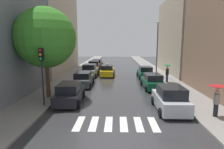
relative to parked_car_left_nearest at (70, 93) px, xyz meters
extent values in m
cube|color=#2F2F32|center=(3.80, 17.87, -0.79)|extent=(28.00, 72.00, 0.04)
cube|color=gray|center=(-2.70, 17.87, -0.70)|extent=(3.00, 72.00, 0.15)
cube|color=gray|center=(10.30, 17.87, -0.70)|extent=(3.00, 72.00, 0.15)
cube|color=silver|center=(1.55, -4.07, -0.76)|extent=(0.45, 2.20, 0.01)
cube|color=silver|center=(2.45, -4.07, -0.76)|extent=(0.45, 2.20, 0.01)
cube|color=silver|center=(3.35, -4.07, -0.76)|extent=(0.45, 2.20, 0.01)
cube|color=silver|center=(4.25, -4.07, -0.76)|extent=(0.45, 2.20, 0.01)
cube|color=silver|center=(5.15, -4.07, -0.76)|extent=(0.45, 2.20, 0.01)
cube|color=silver|center=(6.05, -4.07, -0.76)|extent=(0.45, 2.20, 0.01)
cube|color=#B2A38C|center=(-7.20, 16.42, 7.77)|extent=(6.00, 16.51, 17.07)
cube|color=#B2A38C|center=(14.80, 15.96, 5.09)|extent=(6.00, 13.54, 11.71)
cube|color=black|center=(0.00, 0.06, -0.19)|extent=(1.95, 4.40, 0.81)
cube|color=black|center=(0.01, -0.16, 0.54)|extent=(1.67, 2.44, 0.66)
cylinder|color=black|center=(-0.95, 1.46, -0.45)|extent=(0.24, 0.65, 0.64)
cylinder|color=black|center=(0.85, 1.52, -0.45)|extent=(0.24, 0.65, 0.64)
cylinder|color=black|center=(-0.86, -1.40, -0.45)|extent=(0.24, 0.65, 0.64)
cylinder|color=black|center=(0.95, -1.34, -0.45)|extent=(0.24, 0.65, 0.64)
cube|color=#474C51|center=(0.01, 6.45, -0.20)|extent=(1.90, 4.80, 0.78)
cube|color=black|center=(0.02, 6.21, 0.51)|extent=(1.66, 2.65, 0.64)
cylinder|color=black|center=(-0.93, 8.02, -0.45)|extent=(0.23, 0.64, 0.64)
cylinder|color=black|center=(0.93, 8.04, -0.45)|extent=(0.23, 0.64, 0.64)
cylinder|color=black|center=(-0.90, 4.86, -0.45)|extent=(0.23, 0.64, 0.64)
cylinder|color=black|center=(0.96, 4.88, -0.45)|extent=(0.23, 0.64, 0.64)
cube|color=#B2B7BF|center=(-0.11, 12.68, -0.15)|extent=(2.06, 4.27, 0.89)
cube|color=black|center=(-0.12, 12.47, 0.66)|extent=(1.78, 2.36, 0.73)
cylinder|color=black|center=(-1.05, 14.10, -0.45)|extent=(0.24, 0.65, 0.64)
cylinder|color=black|center=(0.90, 14.05, -0.45)|extent=(0.24, 0.65, 0.64)
cylinder|color=black|center=(-1.13, 11.32, -0.45)|extent=(0.24, 0.65, 0.64)
cylinder|color=black|center=(0.82, 11.27, -0.45)|extent=(0.24, 0.65, 0.64)
cube|color=brown|center=(-0.14, 17.93, -0.15)|extent=(1.96, 4.15, 0.89)
cube|color=black|center=(-0.13, 17.72, 0.66)|extent=(1.67, 2.30, 0.73)
cylinder|color=black|center=(-1.09, 19.24, -0.45)|extent=(0.24, 0.65, 0.64)
cylinder|color=black|center=(0.71, 19.31, -0.45)|extent=(0.24, 0.65, 0.64)
cylinder|color=black|center=(-1.00, 16.55, -0.45)|extent=(0.24, 0.65, 0.64)
cylinder|color=black|center=(0.81, 16.62, -0.45)|extent=(0.24, 0.65, 0.64)
cube|color=brown|center=(-0.13, 23.52, -0.20)|extent=(1.99, 4.54, 0.79)
cube|color=black|center=(-0.13, 23.30, 0.52)|extent=(1.71, 2.52, 0.64)
cylinder|color=black|center=(-1.01, 25.03, -0.45)|extent=(0.24, 0.65, 0.64)
cylinder|color=black|center=(0.85, 24.97, -0.45)|extent=(0.24, 0.65, 0.64)
cylinder|color=black|center=(-1.10, 22.07, -0.45)|extent=(0.24, 0.65, 0.64)
cylinder|color=black|center=(0.76, 22.01, -0.45)|extent=(0.24, 0.65, 0.64)
cube|color=#B2B7BF|center=(7.65, -1.62, -0.14)|extent=(1.90, 4.13, 0.90)
cube|color=black|center=(7.65, -1.83, 0.68)|extent=(1.66, 2.27, 0.74)
cylinder|color=black|center=(6.72, -0.26, -0.45)|extent=(0.22, 0.64, 0.64)
cylinder|color=black|center=(8.60, -0.27, -0.45)|extent=(0.22, 0.64, 0.64)
cylinder|color=black|center=(6.71, -2.98, -0.45)|extent=(0.22, 0.64, 0.64)
cylinder|color=black|center=(8.59, -2.98, -0.45)|extent=(0.22, 0.64, 0.64)
cube|color=#0C4C2D|center=(7.63, 5.14, -0.20)|extent=(1.98, 4.39, 0.79)
cube|color=black|center=(7.64, 4.93, 0.52)|extent=(1.68, 2.44, 0.64)
cylinder|color=black|center=(6.68, 6.53, -0.45)|extent=(0.25, 0.65, 0.64)
cylinder|color=black|center=(8.47, 6.60, -0.45)|extent=(0.25, 0.65, 0.64)
cylinder|color=black|center=(6.79, 3.68, -0.45)|extent=(0.25, 0.65, 0.64)
cylinder|color=black|center=(8.59, 3.76, -0.45)|extent=(0.25, 0.65, 0.64)
cube|color=#0C4C2D|center=(7.77, 11.31, -0.19)|extent=(1.85, 4.04, 0.81)
cube|color=black|center=(7.78, 11.10, 0.55)|extent=(1.62, 2.23, 0.66)
cylinder|color=black|center=(6.85, 12.62, -0.45)|extent=(0.23, 0.64, 0.64)
cylinder|color=black|center=(8.66, 12.64, -0.45)|extent=(0.23, 0.64, 0.64)
cylinder|color=black|center=(6.88, 9.97, -0.45)|extent=(0.23, 0.64, 0.64)
cylinder|color=black|center=(8.69, 9.99, -0.45)|extent=(0.23, 0.64, 0.64)
cube|color=yellow|center=(2.44, 13.07, -0.20)|extent=(1.91, 4.52, 0.80)
cube|color=black|center=(2.44, 12.84, 0.53)|extent=(1.66, 2.49, 0.65)
cube|color=#F2EDCC|center=(2.44, 12.84, 0.95)|extent=(0.20, 0.36, 0.18)
cylinder|color=black|center=(1.54, 14.56, -0.45)|extent=(0.23, 0.64, 0.64)
cylinder|color=black|center=(3.39, 14.54, -0.45)|extent=(0.23, 0.64, 0.64)
cylinder|color=black|center=(1.50, 11.60, -0.45)|extent=(0.23, 0.64, 0.64)
cylinder|color=black|center=(3.35, 11.57, -0.45)|extent=(0.23, 0.64, 0.64)
cylinder|color=navy|center=(9.87, 7.80, -0.18)|extent=(0.28, 0.28, 0.88)
cylinder|color=black|center=(9.87, 7.80, 0.61)|extent=(0.36, 0.36, 0.70)
sphere|color=tan|center=(9.87, 7.80, 1.10)|extent=(0.28, 0.28, 0.28)
cone|color=#19723F|center=(9.87, 7.80, 1.40)|extent=(1.16, 1.16, 0.20)
cylinder|color=#333338|center=(9.87, 7.80, 1.00)|extent=(0.02, 0.02, 0.79)
cylinder|color=black|center=(10.17, -3.10, -0.21)|extent=(0.28, 0.28, 0.83)
cylinder|color=gray|center=(10.17, -3.10, 0.54)|extent=(0.36, 0.36, 0.66)
sphere|color=tan|center=(10.17, -3.10, 0.99)|extent=(0.26, 0.26, 0.26)
cone|color=red|center=(10.17, -3.10, 1.29)|extent=(1.05, 1.05, 0.20)
cylinder|color=#333338|center=(10.17, -3.10, 0.91)|extent=(0.02, 0.02, 0.75)
cylinder|color=#513823|center=(-2.15, 1.18, 0.86)|extent=(0.36, 0.36, 2.95)
sphere|color=#368126|center=(-2.15, 1.18, 4.48)|extent=(5.06, 5.06, 5.06)
cylinder|color=black|center=(-1.65, -1.20, 1.08)|extent=(0.12, 0.12, 3.40)
cube|color=black|center=(-1.65, -1.20, 3.23)|extent=(0.30, 0.30, 0.90)
sphere|color=red|center=(-1.65, -1.38, 3.53)|extent=(0.18, 0.18, 0.18)
sphere|color=#F2A519|center=(-1.65, -1.38, 3.23)|extent=(0.18, 0.18, 0.18)
sphere|color=green|center=(-1.65, -1.38, 2.93)|extent=(0.18, 0.18, 0.18)
cylinder|color=#595B60|center=(9.35, 11.53, 2.99)|extent=(0.16, 0.16, 7.22)
ellipsoid|color=beige|center=(9.35, 11.53, 6.75)|extent=(0.60, 0.28, 0.24)
camera|label=1|loc=(3.81, -14.96, 4.04)|focal=30.68mm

